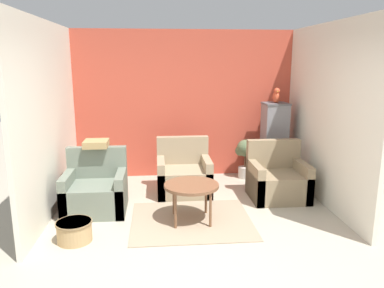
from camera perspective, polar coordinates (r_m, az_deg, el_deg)
The scene contains 14 objects.
ground_plane at distance 4.43m, azimuth 1.91°, elevation -16.42°, with size 20.00×20.00×0.00m, color #B2A893.
wall_back_accent at distance 6.99m, azimuth -1.19°, elevation 6.02°, with size 4.12×0.06×2.70m.
wall_left at distance 5.64m, azimuth -21.01°, elevation 3.60°, with size 0.06×3.05×2.70m.
wall_right at distance 5.99m, azimuth 19.75°, elevation 4.18°, with size 0.06×3.05×2.70m.
area_rug at distance 5.24m, azimuth -0.09°, elevation -11.56°, with size 1.63×1.39×0.01m.
coffee_table at distance 5.06m, azimuth -0.09°, elevation -6.64°, with size 0.74×0.74×0.53m.
armchair_left at distance 5.65m, azimuth -14.46°, elevation -7.04°, with size 0.87×0.77×0.89m.
armchair_right at distance 6.13m, azimuth 12.88°, elevation -5.41°, with size 0.87×0.77×0.89m.
armchair_middle at distance 6.21m, azimuth -1.27°, elevation -4.83°, with size 0.87×0.77×0.89m.
birdcage at distance 6.95m, azimuth 12.38°, elevation 0.22°, with size 0.50×0.50×1.42m.
parrot at distance 6.82m, azimuth 12.71°, elevation 7.17°, with size 0.13×0.23×0.27m.
potted_plant at distance 7.00m, azimuth 8.06°, elevation -1.51°, with size 0.35×0.31×0.73m.
wicker_basket at distance 4.86m, azimuth -17.49°, elevation -12.47°, with size 0.43×0.43×0.25m.
throw_pillow at distance 5.74m, azimuth -14.40°, elevation 0.06°, with size 0.35×0.35×0.10m.
Camera 1 is at (-0.50, -3.85, 2.15)m, focal length 35.00 mm.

